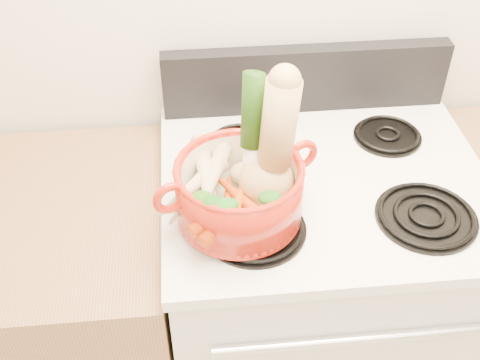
{
  "coord_description": "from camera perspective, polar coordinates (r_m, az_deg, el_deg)",
  "views": [
    {
      "loc": [
        -0.31,
        0.34,
        1.88
      ],
      "look_at": [
        -0.22,
        1.26,
        1.08
      ],
      "focal_mm": 45.0,
      "sensor_mm": 36.0,
      "label": 1
    }
  ],
  "objects": [
    {
      "name": "burner_back_left",
      "position": [
        1.52,
        0.06,
        3.48
      ],
      "size": [
        0.17,
        0.17,
        0.02
      ],
      "primitive_type": "cylinder",
      "color": "black",
      "rests_on": "cooktop"
    },
    {
      "name": "carrot_3",
      "position": [
        1.21,
        -1.93,
        -3.47
      ],
      "size": [
        0.14,
        0.1,
        0.04
      ],
      "primitive_type": "cone",
      "rotation": [
        1.66,
        0.0,
        -1.0
      ],
      "color": "#DD480B",
      "rests_on": "dutch_oven"
    },
    {
      "name": "parsnip_1",
      "position": [
        1.28,
        -4.51,
        -1.11
      ],
      "size": [
        0.14,
        0.18,
        0.05
      ],
      "primitive_type": "cone",
      "rotation": [
        1.66,
        0.0,
        -0.59
      ],
      "color": "beige",
      "rests_on": "dutch_oven"
    },
    {
      "name": "ginger",
      "position": [
        1.33,
        0.82,
        0.6
      ],
      "size": [
        0.09,
        0.07,
        0.05
      ],
      "primitive_type": "ellipsoid",
      "rotation": [
        0.0,
        0.0,
        -0.05
      ],
      "color": "tan",
      "rests_on": "dutch_oven"
    },
    {
      "name": "cooktop",
      "position": [
        1.45,
        8.08,
        -0.18
      ],
      "size": [
        0.78,
        0.67,
        0.03
      ],
      "primitive_type": "cube",
      "color": "white",
      "rests_on": "stove_body"
    },
    {
      "name": "pot_handle_right",
      "position": [
        1.29,
        5.91,
        2.39
      ],
      "size": [
        0.08,
        0.04,
        0.07
      ],
      "primitive_type": "torus",
      "rotation": [
        1.57,
        0.0,
        0.37
      ],
      "color": "#AD1D0E",
      "rests_on": "dutch_oven"
    },
    {
      "name": "burner_front_left",
      "position": [
        1.29,
        1.39,
        -4.55
      ],
      "size": [
        0.22,
        0.22,
        0.02
      ],
      "primitive_type": "cylinder",
      "color": "black",
      "rests_on": "cooktop"
    },
    {
      "name": "dutch_oven",
      "position": [
        1.26,
        -0.09,
        -1.12
      ],
      "size": [
        0.35,
        0.35,
        0.13
      ],
      "primitive_type": "cylinder",
      "rotation": [
        0.0,
        0.0,
        0.37
      ],
      "color": "#AD1D0E",
      "rests_on": "burner_front_left"
    },
    {
      "name": "carrot_4",
      "position": [
        1.24,
        -0.2,
        -2.2
      ],
      "size": [
        0.08,
        0.15,
        0.04
      ],
      "primitive_type": "cone",
      "rotation": [
        1.66,
        0.0,
        -0.32
      ],
      "color": "#DC5E0B",
      "rests_on": "dutch_oven"
    },
    {
      "name": "pot_handle_left",
      "position": [
        1.19,
        -6.62,
        -1.69
      ],
      "size": [
        0.08,
        0.04,
        0.07
      ],
      "primitive_type": "torus",
      "rotation": [
        1.57,
        0.0,
        0.37
      ],
      "color": "#AD1D0E",
      "rests_on": "dutch_oven"
    },
    {
      "name": "carrot_1",
      "position": [
        1.22,
        -1.38,
        -3.66
      ],
      "size": [
        0.12,
        0.15,
        0.05
      ],
      "primitive_type": "cone",
      "rotation": [
        1.66,
        0.0,
        -0.66
      ],
      "color": "#C63709",
      "rests_on": "dutch_oven"
    },
    {
      "name": "control_backsplash",
      "position": [
        1.63,
        6.24,
        9.53
      ],
      "size": [
        0.76,
        0.05,
        0.18
      ],
      "primitive_type": "cube",
      "color": "black",
      "rests_on": "cooktop"
    },
    {
      "name": "parsnip_5",
      "position": [
        1.27,
        -2.74,
        -0.13
      ],
      "size": [
        0.11,
        0.23,
        0.06
      ],
      "primitive_type": "cone",
      "rotation": [
        1.66,
        0.0,
        -0.33
      ],
      "color": "#F0E8C3",
      "rests_on": "dutch_oven"
    },
    {
      "name": "carrot_2",
      "position": [
        1.26,
        0.01,
        -1.85
      ],
      "size": [
        0.13,
        0.17,
        0.05
      ],
      "primitive_type": "cone",
      "rotation": [
        1.66,
        0.0,
        0.57
      ],
      "color": "#B93F09",
      "rests_on": "dutch_oven"
    },
    {
      "name": "carrot_0",
      "position": [
        1.26,
        -1.16,
        -2.53
      ],
      "size": [
        0.05,
        0.17,
        0.05
      ],
      "primitive_type": "cone",
      "rotation": [
        1.66,
        0.0,
        -0.12
      ],
      "color": "#CC430A",
      "rests_on": "dutch_oven"
    },
    {
      "name": "oven_handle",
      "position": [
        1.35,
        10.51,
        -14.7
      ],
      "size": [
        0.6,
        0.02,
        0.02
      ],
      "primitive_type": "cylinder",
      "rotation": [
        0.0,
        1.57,
        0.0
      ],
      "color": "silver",
      "rests_on": "stove_body"
    },
    {
      "name": "parsnip_2",
      "position": [
        1.3,
        -3.01,
        -0.01
      ],
      "size": [
        0.07,
        0.18,
        0.05
      ],
      "primitive_type": "cone",
      "rotation": [
        1.66,
        0.0,
        0.18
      ],
      "color": "beige",
      "rests_on": "dutch_oven"
    },
    {
      "name": "parsnip_4",
      "position": [
        1.28,
        -3.3,
        0.26
      ],
      "size": [
        0.05,
        0.24,
        0.07
      ],
      "primitive_type": "cone",
      "rotation": [
        1.66,
        0.0,
        0.04
      ],
      "color": "beige",
      "rests_on": "dutch_oven"
    },
    {
      "name": "leek",
      "position": [
        1.23,
        1.21,
        4.1
      ],
      "size": [
        0.07,
        0.09,
        0.3
      ],
      "primitive_type": "cylinder",
      "rotation": [
        -0.12,
        0.0,
        -0.38
      ],
      "color": "white",
      "rests_on": "dutch_oven"
    },
    {
      "name": "burner_front_right",
      "position": [
        1.38,
        17.26,
        -3.23
      ],
      "size": [
        0.22,
        0.22,
        0.02
      ],
      "primitive_type": "cylinder",
      "color": "black",
      "rests_on": "cooktop"
    },
    {
      "name": "stove_body",
      "position": [
        1.8,
        6.67,
        -11.69
      ],
      "size": [
        0.76,
        0.65,
        0.92
      ],
      "primitive_type": "cube",
      "color": "silver",
      "rests_on": "floor"
    },
    {
      "name": "parsnip_0",
      "position": [
        1.3,
        -3.19,
        -0.55
      ],
      "size": [
        0.13,
        0.23,
        0.06
      ],
      "primitive_type": "cone",
      "rotation": [
        1.66,
        0.0,
        -0.42
      ],
      "color": "beige",
      "rests_on": "dutch_oven"
    },
    {
      "name": "burner_back_right",
      "position": [
        1.59,
        13.82,
        4.2
      ],
      "size": [
        0.17,
        0.17,
        0.02
      ],
      "primitive_type": "cylinder",
      "color": "black",
      "rests_on": "cooktop"
    },
    {
      "name": "parsnip_3",
      "position": [
        1.28,
        -4.63,
        -0.56
      ],
      "size": [
        0.17,
        0.16,
        0.06
      ],
      "primitive_type": "cone",
      "rotation": [
        1.66,
        0.0,
        -0.82
      ],
      "color": "beige",
      "rests_on": "dutch_oven"
    },
    {
      "name": "squash",
      "position": [
        1.22,
        3.76,
        3.48
      ],
      "size": [
        0.14,
        0.12,
        0.31
      ],
      "primitive_type": null,
      "rotation": [
        0.0,
        0.06,
        -0.01
      ],
      "color": "tan",
      "rests_on": "dutch_oven"
    }
  ]
}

